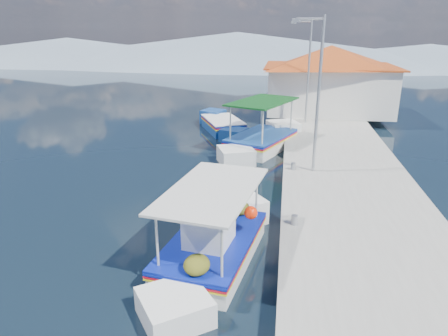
# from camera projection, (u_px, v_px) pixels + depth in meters

# --- Properties ---
(ground) EXTENTS (160.00, 160.00, 0.00)m
(ground) POSITION_uv_depth(u_px,v_px,m) (192.00, 194.00, 15.75)
(ground) COLOR black
(ground) RESTS_ON ground
(quay) EXTENTS (5.00, 44.00, 0.50)m
(quay) POSITION_uv_depth(u_px,v_px,m) (335.00, 150.00, 20.44)
(quay) COLOR #A3A199
(quay) RESTS_ON ground
(bollards) EXTENTS (0.20, 17.20, 0.30)m
(bollards) POSITION_uv_depth(u_px,v_px,m) (293.00, 145.00, 19.91)
(bollards) COLOR #A5A8AD
(bollards) RESTS_ON quay
(main_caique) EXTENTS (2.80, 7.06, 2.35)m
(main_caique) POSITION_uv_depth(u_px,v_px,m) (213.00, 244.00, 11.24)
(main_caique) COLOR white
(main_caique) RESTS_ON ground
(caique_green_canopy) EXTENTS (4.12, 6.97, 2.83)m
(caique_green_canopy) POSITION_uv_depth(u_px,v_px,m) (261.00, 141.00, 21.42)
(caique_green_canopy) COLOR white
(caique_green_canopy) RESTS_ON ground
(caique_blue_hull) EXTENTS (3.59, 5.80, 1.14)m
(caique_blue_hull) POSITION_uv_depth(u_px,v_px,m) (224.00, 126.00, 25.15)
(caique_blue_hull) COLOR navy
(caique_blue_hull) RESTS_ON ground
(harbor_building) EXTENTS (10.49, 10.49, 4.40)m
(harbor_building) POSITION_uv_depth(u_px,v_px,m) (329.00, 78.00, 27.98)
(harbor_building) COLOR silver
(harbor_building) RESTS_ON quay
(lamp_post_near) EXTENTS (1.21, 0.14, 6.00)m
(lamp_post_near) POSITION_uv_depth(u_px,v_px,m) (317.00, 88.00, 15.72)
(lamp_post_near) COLOR #A5A8AD
(lamp_post_near) RESTS_ON quay
(lamp_post_far) EXTENTS (1.21, 0.14, 6.00)m
(lamp_post_far) POSITION_uv_depth(u_px,v_px,m) (307.00, 66.00, 24.13)
(lamp_post_far) COLOR #A5A8AD
(lamp_post_far) RESTS_ON quay
(mountain_ridge) EXTENTS (171.40, 96.00, 5.50)m
(mountain_ridge) POSITION_uv_depth(u_px,v_px,m) (308.00, 53.00, 66.49)
(mountain_ridge) COLOR gray
(mountain_ridge) RESTS_ON ground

